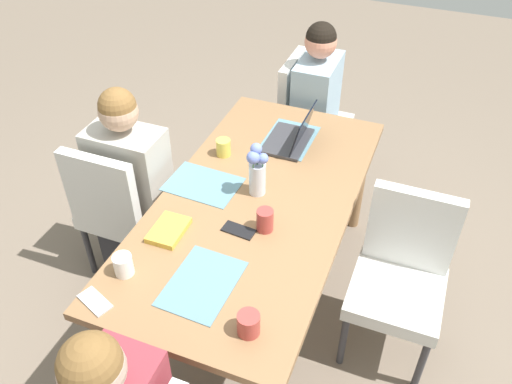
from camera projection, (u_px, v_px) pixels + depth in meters
ground_plane at (256, 299)px, 3.06m from camera, size 10.00×10.00×0.00m
dining_table at (256, 213)px, 2.64m from camera, size 1.81×0.91×0.75m
chair_far_left_near at (119, 205)px, 2.94m from camera, size 0.44×0.44×0.90m
person_far_left_near at (134, 196)px, 2.96m from camera, size 0.36×0.40×1.19m
chair_head_right_left_far at (306, 115)px, 3.67m from camera, size 0.44×0.44×0.90m
person_head_right_left_far at (315, 118)px, 3.59m from camera, size 0.40×0.36×1.19m
chair_near_right_near at (402, 271)px, 2.57m from camera, size 0.44×0.44×0.90m
flower_vase at (257, 170)px, 2.54m from camera, size 0.10×0.10×0.29m
placemat_far_left_near at (203, 184)px, 2.67m from camera, size 0.28×0.37×0.00m
placemat_head_left_left_mid at (202, 283)px, 2.17m from camera, size 0.37×0.27×0.00m
placemat_head_right_left_far at (289, 139)px, 2.99m from camera, size 0.36×0.27×0.00m
laptop_head_right_left_far at (292, 137)px, 2.93m from camera, size 0.32×0.22×0.21m
coffee_mug_near_left at (249, 324)px, 1.97m from camera, size 0.09×0.09×0.09m
coffee_mug_near_right at (123, 265)px, 2.19m from camera, size 0.08×0.08×0.10m
coffee_mug_centre_left at (223, 147)px, 2.84m from camera, size 0.08×0.08×0.09m
coffee_mug_centre_right at (265, 220)px, 2.39m from camera, size 0.08×0.08×0.11m
book_red_cover at (169, 230)px, 2.40m from camera, size 0.20×0.14×0.03m
phone_black at (239, 230)px, 2.41m from camera, size 0.09×0.16×0.01m
phone_silver at (95, 301)px, 2.10m from camera, size 0.12×0.17×0.01m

